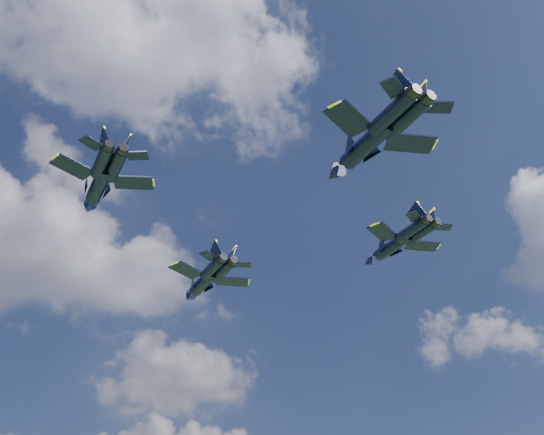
{
  "coord_description": "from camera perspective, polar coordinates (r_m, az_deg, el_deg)",
  "views": [
    {
      "loc": [
        -12.68,
        -59.43,
        14.35
      ],
      "look_at": [
        6.53,
        6.58,
        58.56
      ],
      "focal_mm": 45.0,
      "sensor_mm": 36.0,
      "label": 1
    }
  ],
  "objects": [
    {
      "name": "jet_right",
      "position": [
        91.33,
        9.94,
        -2.39
      ],
      "size": [
        11.05,
        14.87,
        3.5
      ],
      "rotation": [
        0.0,
        0.0,
        0.26
      ],
      "color": "black"
    },
    {
      "name": "jet_left",
      "position": [
        78.2,
        -14.32,
        2.59
      ],
      "size": [
        11.38,
        14.9,
        3.53
      ],
      "rotation": [
        0.0,
        0.0,
        0.16
      ],
      "color": "black"
    },
    {
      "name": "jet_slot",
      "position": [
        69.24,
        7.72,
        5.98
      ],
      "size": [
        12.56,
        16.75,
        3.94
      ],
      "rotation": [
        0.0,
        0.0,
        0.23
      ],
      "color": "black"
    },
    {
      "name": "jet_lead",
      "position": [
        97.8,
        -5.82,
        -5.45
      ],
      "size": [
        11.85,
        15.76,
        3.71
      ],
      "rotation": [
        0.0,
        0.0,
        0.22
      ],
      "color": "black"
    }
  ]
}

